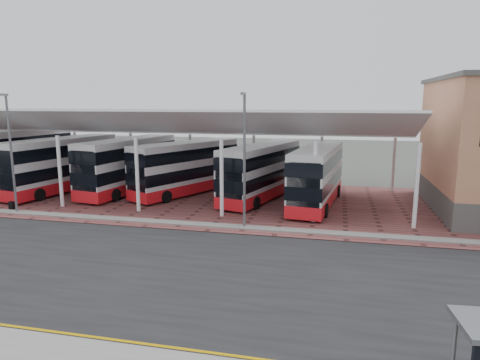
{
  "coord_description": "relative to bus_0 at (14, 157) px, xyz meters",
  "views": [
    {
      "loc": [
        7.28,
        -18.07,
        7.58
      ],
      "look_at": [
        1.1,
        9.09,
        2.44
      ],
      "focal_mm": 32.0,
      "sensor_mm": 36.0,
      "label": 1
    }
  ],
  "objects": [
    {
      "name": "suitcase",
      "position": [
        6.79,
        -8.5,
        -2.15
      ],
      "size": [
        0.34,
        0.24,
        0.58
      ],
      "primitive_type": "cube",
      "color": "black",
      "rests_on": "forecourt"
    },
    {
      "name": "bus_4",
      "position": [
        23.31,
        -1.15,
        -0.34
      ],
      "size": [
        5.03,
        10.53,
        4.23
      ],
      "rotation": [
        0.0,
        0.0,
        -0.27
      ],
      "color": "silver",
      "rests_on": "forecourt"
    },
    {
      "name": "north_kerb",
      "position": [
        21.69,
        -9.18,
        -2.43
      ],
      "size": [
        120.0,
        0.8,
        0.14
      ],
      "primitive_type": "cube",
      "color": "slate",
      "rests_on": "ground"
    },
    {
      "name": "road",
      "position": [
        21.69,
        -16.38,
        -2.49
      ],
      "size": [
        120.0,
        14.0,
        0.02
      ],
      "primitive_type": "cube",
      "color": "black",
      "rests_on": "ground"
    },
    {
      "name": "forecourt",
      "position": [
        23.69,
        -2.38,
        -2.47
      ],
      "size": [
        72.0,
        16.0,
        0.06
      ],
      "primitive_type": "cube",
      "color": "brown",
      "rests_on": "ground"
    },
    {
      "name": "ground",
      "position": [
        21.69,
        -15.38,
        -2.5
      ],
      "size": [
        140.0,
        140.0,
        0.0
      ],
      "primitive_type": "plane",
      "color": "#3F433E"
    },
    {
      "name": "lamp_west",
      "position": [
        7.69,
        -9.1,
        1.86
      ],
      "size": [
        0.16,
        0.9,
        8.07
      ],
      "color": "#5B5C62",
      "rests_on": "ground"
    },
    {
      "name": "bus_5",
      "position": [
        27.65,
        -2.28,
        -0.34
      ],
      "size": [
        3.59,
        10.51,
        4.24
      ],
      "rotation": [
        0.0,
        0.0,
        -0.12
      ],
      "color": "silver",
      "rests_on": "forecourt"
    },
    {
      "name": "canopy",
      "position": [
        15.69,
        -1.44,
        3.29
      ],
      "size": [
        37.0,
        11.63,
        7.07
      ],
      "color": "white",
      "rests_on": "ground"
    },
    {
      "name": "bus_3",
      "position": [
        16.99,
        -0.69,
        -0.33
      ],
      "size": [
        6.63,
        10.35,
        4.26
      ],
      "rotation": [
        0.0,
        0.0,
        -0.45
      ],
      "color": "silver",
      "rests_on": "forecourt"
    },
    {
      "name": "yellow_line_near",
      "position": [
        21.69,
        -22.38,
        -2.48
      ],
      "size": [
        120.0,
        0.12,
        0.01
      ],
      "primitive_type": "cube",
      "color": "#BA8B01",
      "rests_on": "road"
    },
    {
      "name": "bus_0",
      "position": [
        0.0,
        0.0,
        0.0
      ],
      "size": [
        4.22,
        12.19,
        4.92
      ],
      "rotation": [
        0.0,
        0.0,
        -0.13
      ],
      "color": "silver",
      "rests_on": "forecourt"
    },
    {
      "name": "lamp_east",
      "position": [
        23.69,
        -9.1,
        1.86
      ],
      "size": [
        0.16,
        0.9,
        8.07
      ],
      "color": "#5B5C62",
      "rests_on": "ground"
    },
    {
      "name": "yellow_line_far",
      "position": [
        21.69,
        -22.08,
        -2.48
      ],
      "size": [
        120.0,
        0.12,
        0.01
      ],
      "primitive_type": "cube",
      "color": "#BA8B01",
      "rests_on": "road"
    },
    {
      "name": "bus_2",
      "position": [
        12.03,
        -1.02,
        -0.22
      ],
      "size": [
        4.19,
        11.1,
        4.47
      ],
      "rotation": [
        0.0,
        0.0,
        -0.16
      ],
      "color": "silver",
      "rests_on": "forecourt"
    },
    {
      "name": "bus_1",
      "position": [
        6.41,
        -2.15,
        -0.21
      ],
      "size": [
        4.6,
        11.19,
        4.5
      ],
      "rotation": [
        0.0,
        0.0,
        -0.2
      ],
      "color": "silver",
      "rests_on": "forecourt"
    }
  ]
}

